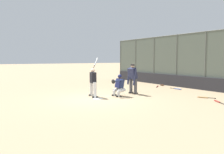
{
  "coord_description": "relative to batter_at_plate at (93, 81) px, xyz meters",
  "views": [
    {
      "loc": [
        -9.46,
        5.53,
        2.03
      ],
      "look_at": [
        0.19,
        -1.0,
        1.05
      ],
      "focal_mm": 35.0,
      "sensor_mm": 36.0,
      "label": 1
    }
  ],
  "objects": [
    {
      "name": "catcher_behind_plate",
      "position": [
        -0.59,
        -1.25,
        -0.21
      ],
      "size": [
        0.62,
        0.72,
        1.19
      ],
      "rotation": [
        0.0,
        0.0,
        0.0
      ],
      "color": "silver",
      "rests_on": "ground_plane"
    },
    {
      "name": "spare_bat_by_padding",
      "position": [
        1.01,
        -5.87,
        -0.79
      ],
      "size": [
        0.52,
        0.68,
        0.07
      ],
      "rotation": [
        0.0,
        0.0,
        5.35
      ],
      "color": "black",
      "rests_on": "ground_plane"
    },
    {
      "name": "fielding_glove_on_dirt",
      "position": [
        1.28,
        -6.66,
        -0.77
      ],
      "size": [
        0.29,
        0.22,
        0.11
      ],
      "color": "#56331E",
      "rests_on": "ground_plane"
    },
    {
      "name": "batter_at_plate",
      "position": [
        0.0,
        0.0,
        0.0
      ],
      "size": [
        0.87,
        0.79,
        2.09
      ],
      "rotation": [
        0.0,
        0.0,
        -0.23
      ],
      "color": "silver",
      "rests_on": "ground_plane"
    },
    {
      "name": "spare_bat_third_base_side",
      "position": [
        -4.58,
        -4.08,
        -0.79
      ],
      "size": [
        0.75,
        0.51,
        0.07
      ],
      "rotation": [
        0.0,
        0.0,
        5.71
      ],
      "color": "black",
      "rests_on": "ground_plane"
    },
    {
      "name": "backstop_fence",
      "position": [
        -0.65,
        -7.27,
        1.16
      ],
      "size": [
        16.26,
        0.08,
        3.8
      ],
      "color": "#515651",
      "rests_on": "ground_plane"
    },
    {
      "name": "home_plate_marker",
      "position": [
        -0.65,
        0.09,
        -0.82
      ],
      "size": [
        0.43,
        0.43,
        0.01
      ],
      "primitive_type": "cube",
      "color": "white",
      "rests_on": "ground_plane"
    },
    {
      "name": "bleachers_beyond",
      "position": [
        2.37,
        -9.42,
        -0.44
      ],
      "size": [
        11.32,
        1.95,
        1.16
      ],
      "color": "slate",
      "rests_on": "ground_plane"
    },
    {
      "name": "umpire_home",
      "position": [
        -0.4,
        -2.38,
        0.1
      ],
      "size": [
        0.7,
        0.42,
        1.72
      ],
      "rotation": [
        0.0,
        0.0,
        0.02
      ],
      "color": "#4C4C51",
      "rests_on": "ground_plane"
    },
    {
      "name": "spare_bat_near_backstop",
      "position": [
        -3.55,
        -4.57,
        -0.79
      ],
      "size": [
        0.8,
        0.44,
        0.07
      ],
      "rotation": [
        0.0,
        0.0,
        0.47
      ],
      "color": "black",
      "rests_on": "ground_plane"
    },
    {
      "name": "spare_bat_first_base_side",
      "position": [
        -0.62,
        -6.02,
        -0.79
      ],
      "size": [
        0.9,
        0.08,
        0.07
      ],
      "rotation": [
        0.0,
        0.0,
        3.17
      ],
      "color": "black",
      "rests_on": "ground_plane"
    },
    {
      "name": "ground_plane",
      "position": [
        -0.65,
        0.09,
        -0.83
      ],
      "size": [
        160.0,
        160.0,
        0.0
      ],
      "primitive_type": "plane",
      "color": "tan"
    },
    {
      "name": "padding_wall",
      "position": [
        -0.65,
        -7.17,
        -0.41
      ],
      "size": [
        15.85,
        0.18,
        0.84
      ],
      "primitive_type": "cube",
      "color": "#28282D",
      "rests_on": "ground_plane"
    }
  ]
}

